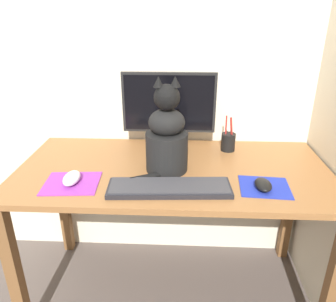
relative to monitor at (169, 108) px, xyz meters
name	(u,v)px	position (x,y,z in m)	size (l,w,h in m)	color
ground_plane	(172,288)	(0.03, -0.23, -0.90)	(12.00, 12.00, 0.00)	#564C47
wall_back	(176,29)	(0.03, 0.13, 0.35)	(7.00, 0.04, 2.50)	beige
desk	(173,187)	(0.03, -0.23, -0.30)	(1.35, 0.66, 0.70)	brown
monitor	(169,108)	(0.00, 0.00, 0.00)	(0.44, 0.17, 0.37)	black
keyboard	(169,187)	(0.02, -0.43, -0.19)	(0.48, 0.17, 0.02)	black
mousepad_left	(72,183)	(-0.37, -0.39, -0.20)	(0.23, 0.20, 0.00)	purple
mousepad_right	(265,187)	(0.39, -0.39, -0.20)	(0.20, 0.18, 0.00)	#1E2D9E
computer_mouse_left	(72,178)	(-0.37, -0.39, -0.18)	(0.06, 0.11, 0.04)	white
computer_mouse_right	(263,185)	(0.38, -0.40, -0.18)	(0.06, 0.10, 0.03)	black
cat	(167,137)	(0.00, -0.25, -0.05)	(0.24, 0.24, 0.40)	black
pen_cup	(228,142)	(0.29, -0.03, -0.16)	(0.07, 0.07, 0.17)	black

